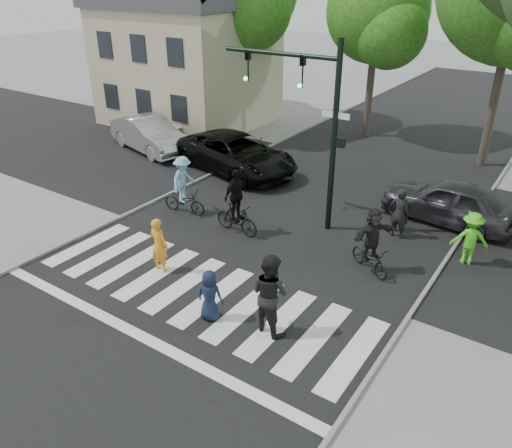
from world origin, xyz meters
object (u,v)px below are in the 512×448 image
at_px(pedestrian_woman, 159,245).
at_px(cyclist_right, 372,244).
at_px(pedestrian_adult, 270,293).
at_px(cyclist_mid, 236,207).
at_px(car_suv, 236,153).
at_px(car_silver, 150,134).
at_px(pedestrian_child, 210,295).
at_px(car_grey, 449,201).
at_px(traffic_signal, 311,108).
at_px(cyclist_left, 184,189).

height_order(pedestrian_woman, cyclist_right, cyclist_right).
bearing_deg(pedestrian_adult, cyclist_mid, -33.55).
xyz_separation_m(pedestrian_woman, car_suv, (-2.91, 7.62, -0.03)).
relative_size(cyclist_mid, car_silver, 0.46).
height_order(pedestrian_woman, cyclist_mid, cyclist_mid).
height_order(pedestrian_woman, car_silver, pedestrian_woman).
relative_size(pedestrian_child, car_grey, 0.30).
height_order(cyclist_mid, car_grey, cyclist_mid).
height_order(cyclist_right, car_grey, cyclist_right).
bearing_deg(car_suv, pedestrian_woman, -146.16).
xyz_separation_m(traffic_signal, cyclist_left, (-3.89, -1.73, -3.00)).
height_order(cyclist_mid, car_suv, cyclist_mid).
bearing_deg(car_suv, car_grey, -76.28).
bearing_deg(pedestrian_child, pedestrian_adult, -177.60).
bearing_deg(traffic_signal, pedestrian_adult, -69.20).
bearing_deg(car_suv, traffic_signal, -105.63).
bearing_deg(pedestrian_child, pedestrian_woman, -35.66).
bearing_deg(pedestrian_woman, pedestrian_adult, 173.26).
height_order(cyclist_mid, cyclist_right, cyclist_mid).
xyz_separation_m(cyclist_left, car_suv, (-0.92, 4.34, -0.11)).
bearing_deg(cyclist_mid, traffic_signal, 52.68).
xyz_separation_m(pedestrian_woman, cyclist_mid, (0.42, 3.07, 0.09)).
relative_size(car_silver, car_grey, 1.08).
bearing_deg(car_silver, cyclist_mid, -103.75).
bearing_deg(car_suv, car_silver, 103.66).
distance_m(cyclist_mid, cyclist_right, 4.49).
xyz_separation_m(pedestrian_woman, cyclist_right, (4.91, 3.31, 0.04)).
relative_size(pedestrian_woman, car_grey, 0.37).
relative_size(pedestrian_child, pedestrian_adult, 0.66).
bearing_deg(traffic_signal, car_suv, 151.46).
distance_m(pedestrian_child, car_silver, 13.49).
relative_size(cyclist_right, car_suv, 0.34).
height_order(pedestrian_adult, car_grey, pedestrian_adult).
bearing_deg(cyclist_left, pedestrian_adult, -32.16).
bearing_deg(car_silver, pedestrian_adult, -109.52).
distance_m(traffic_signal, cyclist_left, 5.21).
relative_size(pedestrian_adult, cyclist_mid, 0.92).
xyz_separation_m(traffic_signal, pedestrian_adult, (2.08, -5.48, -2.89)).
bearing_deg(pedestrian_child, car_silver, -54.65).
distance_m(pedestrian_child, cyclist_mid, 4.55).
height_order(pedestrian_woman, cyclist_left, cyclist_left).
bearing_deg(cyclist_right, pedestrian_adult, -103.85).
relative_size(traffic_signal, pedestrian_adult, 2.96).
relative_size(traffic_signal, pedestrian_woman, 3.67).
height_order(car_suv, car_silver, car_suv).
bearing_deg(car_grey, cyclist_right, -5.94).
xyz_separation_m(traffic_signal, cyclist_mid, (-1.47, -1.93, -3.00)).
xyz_separation_m(cyclist_left, car_grey, (7.83, 4.46, -0.14)).
bearing_deg(cyclist_mid, car_silver, 151.77).
bearing_deg(pedestrian_child, car_grey, -126.36).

